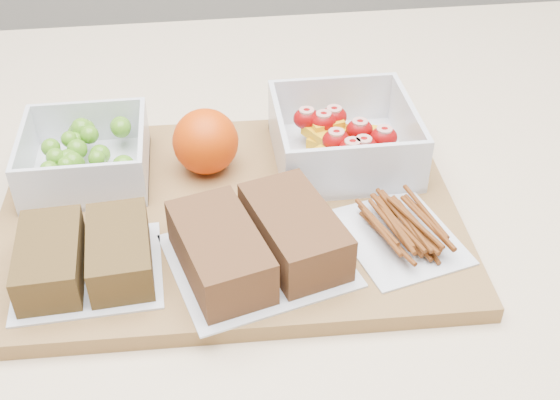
{
  "coord_description": "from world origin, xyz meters",
  "views": [
    {
      "loc": [
        -0.05,
        -0.52,
        1.32
      ],
      "look_at": [
        0.02,
        -0.02,
        0.93
      ],
      "focal_mm": 45.0,
      "sensor_mm": 36.0,
      "label": 1
    }
  ],
  "objects_px": {
    "fruit_container": "(343,140)",
    "sandwich_bag_left": "(85,256)",
    "cutting_board": "(229,214)",
    "pretzel_bag": "(400,227)",
    "sandwich_bag_center": "(258,242)",
    "orange": "(206,141)",
    "grape_container": "(87,155)"
  },
  "relations": [
    {
      "from": "orange",
      "to": "sandwich_bag_left",
      "type": "distance_m",
      "value": 0.17
    },
    {
      "from": "pretzel_bag",
      "to": "sandwich_bag_left",
      "type": "bearing_deg",
      "value": -178.02
    },
    {
      "from": "grape_container",
      "to": "orange",
      "type": "xyz_separation_m",
      "value": [
        0.11,
        -0.01,
        0.01
      ]
    },
    {
      "from": "pretzel_bag",
      "to": "fruit_container",
      "type": "bearing_deg",
      "value": 101.1
    },
    {
      "from": "cutting_board",
      "to": "sandwich_bag_center",
      "type": "xyz_separation_m",
      "value": [
        0.02,
        -0.08,
        0.03
      ]
    },
    {
      "from": "cutting_board",
      "to": "sandwich_bag_left",
      "type": "distance_m",
      "value": 0.14
    },
    {
      "from": "grape_container",
      "to": "cutting_board",
      "type": "bearing_deg",
      "value": -28.37
    },
    {
      "from": "sandwich_bag_center",
      "to": "fruit_container",
      "type": "bearing_deg",
      "value": 54.54
    },
    {
      "from": "orange",
      "to": "sandwich_bag_center",
      "type": "bearing_deg",
      "value": -75.66
    },
    {
      "from": "fruit_container",
      "to": "sandwich_bag_left",
      "type": "distance_m",
      "value": 0.28
    },
    {
      "from": "cutting_board",
      "to": "pretzel_bag",
      "type": "height_order",
      "value": "pretzel_bag"
    },
    {
      "from": "cutting_board",
      "to": "sandwich_bag_center",
      "type": "distance_m",
      "value": 0.08
    },
    {
      "from": "sandwich_bag_left",
      "to": "sandwich_bag_center",
      "type": "height_order",
      "value": "sandwich_bag_center"
    },
    {
      "from": "sandwich_bag_center",
      "to": "grape_container",
      "type": "bearing_deg",
      "value": 135.6
    },
    {
      "from": "sandwich_bag_center",
      "to": "pretzel_bag",
      "type": "distance_m",
      "value": 0.13
    },
    {
      "from": "grape_container",
      "to": "pretzel_bag",
      "type": "bearing_deg",
      "value": -25.86
    },
    {
      "from": "fruit_container",
      "to": "sandwich_bag_left",
      "type": "relative_size",
      "value": 1.09
    },
    {
      "from": "fruit_container",
      "to": "sandwich_bag_center",
      "type": "bearing_deg",
      "value": -125.46
    },
    {
      "from": "sandwich_bag_left",
      "to": "sandwich_bag_center",
      "type": "distance_m",
      "value": 0.14
    },
    {
      "from": "grape_container",
      "to": "sandwich_bag_left",
      "type": "bearing_deg",
      "value": -85.96
    },
    {
      "from": "orange",
      "to": "pretzel_bag",
      "type": "xyz_separation_m",
      "value": [
        0.16,
        -0.13,
        -0.02
      ]
    },
    {
      "from": "sandwich_bag_left",
      "to": "cutting_board",
      "type": "bearing_deg",
      "value": 30.73
    },
    {
      "from": "cutting_board",
      "to": "fruit_container",
      "type": "xyz_separation_m",
      "value": [
        0.12,
        0.06,
        0.03
      ]
    },
    {
      "from": "sandwich_bag_center",
      "to": "orange",
      "type": "bearing_deg",
      "value": 104.34
    },
    {
      "from": "orange",
      "to": "sandwich_bag_center",
      "type": "height_order",
      "value": "orange"
    },
    {
      "from": "cutting_board",
      "to": "fruit_container",
      "type": "distance_m",
      "value": 0.14
    },
    {
      "from": "orange",
      "to": "pretzel_bag",
      "type": "height_order",
      "value": "orange"
    },
    {
      "from": "cutting_board",
      "to": "sandwich_bag_left",
      "type": "xyz_separation_m",
      "value": [
        -0.12,
        -0.07,
        0.03
      ]
    },
    {
      "from": "orange",
      "to": "sandwich_bag_center",
      "type": "distance_m",
      "value": 0.15
    },
    {
      "from": "orange",
      "to": "sandwich_bag_left",
      "type": "xyz_separation_m",
      "value": [
        -0.1,
        -0.14,
        -0.01
      ]
    },
    {
      "from": "fruit_container",
      "to": "orange",
      "type": "height_order",
      "value": "orange"
    },
    {
      "from": "orange",
      "to": "pretzel_bag",
      "type": "bearing_deg",
      "value": -38.19
    }
  ]
}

